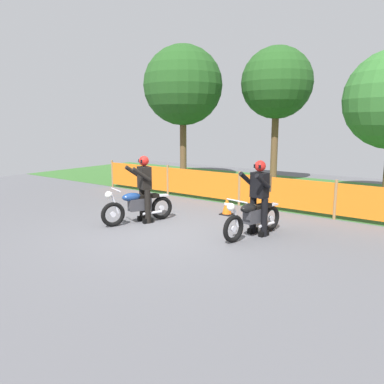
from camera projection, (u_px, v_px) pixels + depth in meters
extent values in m
cube|color=#5B5B60|center=(165.00, 231.00, 8.84)|extent=(24.00, 24.00, 0.02)
cube|color=#386B2D|center=(284.00, 189.00, 14.32)|extent=(24.00, 6.94, 0.01)
cylinder|color=#997547|center=(112.00, 174.00, 14.83)|extent=(0.08, 0.08, 1.05)
cylinder|color=#997547|center=(168.00, 180.00, 13.16)|extent=(0.08, 0.08, 1.05)
cylinder|color=#997547|center=(239.00, 188.00, 11.49)|extent=(0.08, 0.08, 1.05)
cylinder|color=#997547|center=(335.00, 200.00, 9.82)|extent=(0.08, 0.08, 1.05)
cube|color=orange|center=(138.00, 176.00, 13.99)|extent=(2.77, 0.02, 0.85)
cube|color=orange|center=(201.00, 183.00, 12.32)|extent=(2.77, 0.02, 0.85)
cube|color=orange|center=(284.00, 193.00, 10.65)|extent=(2.77, 0.02, 0.85)
cylinder|color=brown|center=(183.00, 148.00, 16.14)|extent=(0.28, 0.28, 2.87)
sphere|color=#23511E|center=(183.00, 85.00, 15.67)|extent=(3.29, 3.29, 3.29)
cylinder|color=brown|center=(274.00, 146.00, 15.49)|extent=(0.28, 0.28, 3.07)
sphere|color=#23511E|center=(277.00, 83.00, 15.03)|extent=(2.85, 2.85, 2.85)
torus|color=black|center=(233.00, 229.00, 7.96)|extent=(0.22, 0.61, 0.60)
cylinder|color=silver|center=(233.00, 229.00, 7.96)|extent=(0.08, 0.14, 0.13)
torus|color=black|center=(271.00, 218.00, 8.82)|extent=(0.22, 0.61, 0.60)
cylinder|color=silver|center=(271.00, 218.00, 8.82)|extent=(0.08, 0.14, 0.13)
cube|color=#38383D|center=(255.00, 216.00, 8.39)|extent=(0.33, 0.59, 0.30)
ellipsoid|color=black|center=(249.00, 208.00, 8.21)|extent=(0.32, 0.52, 0.21)
cube|color=black|center=(261.00, 206.00, 8.51)|extent=(0.30, 0.55, 0.09)
cube|color=silver|center=(271.00, 205.00, 8.76)|extent=(0.21, 0.36, 0.04)
cylinder|color=silver|center=(235.00, 216.00, 7.95)|extent=(0.09, 0.22, 0.53)
sphere|color=white|center=(231.00, 207.00, 7.81)|extent=(0.20, 0.20, 0.17)
cylinder|color=silver|center=(237.00, 201.00, 7.91)|extent=(0.55, 0.14, 0.03)
cylinder|color=silver|center=(267.00, 224.00, 8.52)|extent=(0.17, 0.52, 0.07)
torus|color=black|center=(113.00, 214.00, 9.18)|extent=(0.32, 0.61, 0.61)
cylinder|color=silver|center=(113.00, 214.00, 9.18)|extent=(0.10, 0.14, 0.13)
torus|color=black|center=(162.00, 208.00, 9.87)|extent=(0.32, 0.61, 0.61)
cylinder|color=silver|center=(162.00, 208.00, 9.87)|extent=(0.10, 0.14, 0.13)
cube|color=#38383D|center=(140.00, 204.00, 9.52)|extent=(0.42, 0.61, 0.30)
ellipsoid|color=navy|center=(131.00, 197.00, 9.37)|extent=(0.39, 0.54, 0.21)
cube|color=black|center=(148.00, 196.00, 9.61)|extent=(0.39, 0.57, 0.10)
cube|color=silver|center=(161.00, 195.00, 9.81)|extent=(0.27, 0.37, 0.04)
cylinder|color=silver|center=(115.00, 203.00, 9.16)|extent=(0.13, 0.23, 0.54)
sphere|color=white|center=(108.00, 195.00, 9.04)|extent=(0.22, 0.22, 0.17)
cylinder|color=silver|center=(116.00, 190.00, 9.12)|extent=(0.54, 0.23, 0.03)
cylinder|color=silver|center=(152.00, 213.00, 9.60)|extent=(0.25, 0.51, 0.07)
cylinder|color=black|center=(264.00, 217.00, 8.37)|extent=(0.18, 0.18, 0.86)
cube|color=black|center=(264.00, 233.00, 8.44)|extent=(0.16, 0.28, 0.12)
cylinder|color=black|center=(253.00, 215.00, 8.60)|extent=(0.18, 0.18, 0.86)
cube|color=black|center=(252.00, 230.00, 8.67)|extent=(0.16, 0.28, 0.12)
cube|color=black|center=(260.00, 185.00, 8.36)|extent=(0.40, 0.31, 0.56)
cylinder|color=black|center=(263.00, 182.00, 8.06)|extent=(0.19, 0.49, 0.38)
cylinder|color=black|center=(247.00, 179.00, 8.38)|extent=(0.19, 0.49, 0.38)
sphere|color=red|center=(260.00, 166.00, 8.28)|extent=(0.29, 0.29, 0.25)
cube|color=black|center=(257.00, 166.00, 8.21)|extent=(0.18, 0.07, 0.08)
cube|color=brown|center=(264.00, 183.00, 8.46)|extent=(0.31, 0.21, 0.40)
cylinder|color=black|center=(148.00, 206.00, 9.47)|extent=(0.19, 0.19, 0.86)
cube|color=black|center=(148.00, 221.00, 9.54)|extent=(0.20, 0.28, 0.12)
cylinder|color=black|center=(142.00, 204.00, 9.73)|extent=(0.19, 0.19, 0.86)
cube|color=black|center=(143.00, 218.00, 9.80)|extent=(0.20, 0.28, 0.12)
cube|color=black|center=(144.00, 178.00, 9.47)|extent=(0.42, 0.35, 0.56)
cylinder|color=black|center=(141.00, 174.00, 9.17)|extent=(0.27, 0.49, 0.38)
cylinder|color=black|center=(134.00, 172.00, 9.54)|extent=(0.27, 0.49, 0.38)
sphere|color=red|center=(144.00, 161.00, 9.39)|extent=(0.32, 0.32, 0.25)
cube|color=black|center=(140.00, 161.00, 9.34)|extent=(0.18, 0.09, 0.08)
cube|color=black|center=(227.00, 214.00, 10.42)|extent=(0.32, 0.32, 0.03)
cone|color=orange|center=(227.00, 205.00, 10.37)|extent=(0.26, 0.26, 0.50)
cylinder|color=white|center=(227.00, 204.00, 10.37)|extent=(0.15, 0.15, 0.06)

